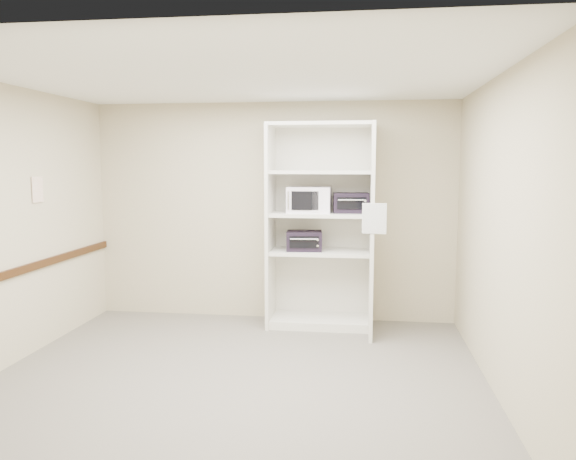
# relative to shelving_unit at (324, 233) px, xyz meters

# --- Properties ---
(floor) EXTENTS (4.50, 4.00, 0.01)m
(floor) POSITION_rel_shelving_unit_xyz_m (-0.67, -1.70, -1.13)
(floor) COLOR #6A665B
(floor) RESTS_ON ground
(ceiling) EXTENTS (4.50, 4.00, 0.01)m
(ceiling) POSITION_rel_shelving_unit_xyz_m (-0.67, -1.70, 1.57)
(ceiling) COLOR white
(wall_back) EXTENTS (4.50, 0.02, 2.70)m
(wall_back) POSITION_rel_shelving_unit_xyz_m (-0.67, 0.30, 0.22)
(wall_back) COLOR #C0B693
(wall_back) RESTS_ON ground
(wall_front) EXTENTS (4.50, 0.02, 2.70)m
(wall_front) POSITION_rel_shelving_unit_xyz_m (-0.67, -3.70, 0.22)
(wall_front) COLOR #C0B693
(wall_front) RESTS_ON ground
(wall_left) EXTENTS (0.02, 4.00, 2.70)m
(wall_left) POSITION_rel_shelving_unit_xyz_m (-2.92, -1.70, 0.22)
(wall_left) COLOR #C0B693
(wall_left) RESTS_ON ground
(wall_right) EXTENTS (0.02, 4.00, 2.70)m
(wall_right) POSITION_rel_shelving_unit_xyz_m (1.58, -1.70, 0.22)
(wall_right) COLOR #C0B693
(wall_right) RESTS_ON ground
(shelving_unit) EXTENTS (1.24, 0.92, 2.42)m
(shelving_unit) POSITION_rel_shelving_unit_xyz_m (0.00, 0.00, 0.00)
(shelving_unit) COLOR silver
(shelving_unit) RESTS_ON floor
(microwave) EXTENTS (0.51, 0.39, 0.30)m
(microwave) POSITION_rel_shelving_unit_xyz_m (-0.18, 0.02, 0.39)
(microwave) COLOR white
(microwave) RESTS_ON shelving_unit
(toaster_oven_upper) EXTENTS (0.43, 0.34, 0.23)m
(toaster_oven_upper) POSITION_rel_shelving_unit_xyz_m (0.31, 0.05, 0.36)
(toaster_oven_upper) COLOR black
(toaster_oven_upper) RESTS_ON shelving_unit
(toaster_oven_lower) EXTENTS (0.44, 0.35, 0.23)m
(toaster_oven_lower) POSITION_rel_shelving_unit_xyz_m (-0.24, -0.03, -0.10)
(toaster_oven_lower) COLOR black
(toaster_oven_lower) RESTS_ON shelving_unit
(paper_sign) EXTENTS (0.25, 0.03, 0.32)m
(paper_sign) POSITION_rel_shelving_unit_xyz_m (0.57, -0.63, 0.24)
(paper_sign) COLOR white
(paper_sign) RESTS_ON shelving_unit
(chair_rail) EXTENTS (0.04, 3.98, 0.08)m
(chair_rail) POSITION_rel_shelving_unit_xyz_m (-2.89, -1.70, -0.23)
(chair_rail) COLOR #311A09
(chair_rail) RESTS_ON wall_left
(wall_poster) EXTENTS (0.01, 0.19, 0.27)m
(wall_poster) POSITION_rel_shelving_unit_xyz_m (-2.90, -1.18, 0.55)
(wall_poster) COLOR white
(wall_poster) RESTS_ON wall_left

